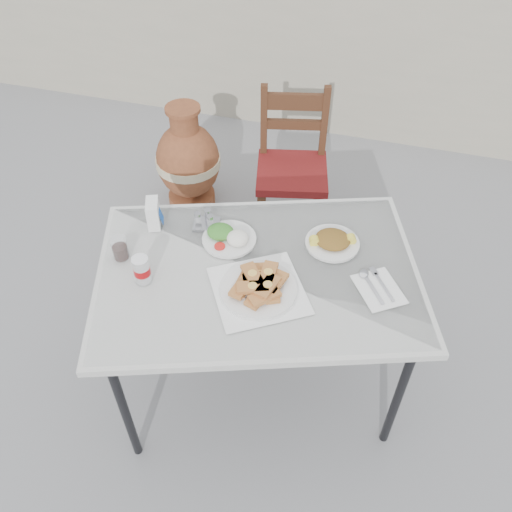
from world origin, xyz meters
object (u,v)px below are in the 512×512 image
(salad_rice_plate, at_px, (229,236))
(napkin_holder, at_px, (153,214))
(salad_chopped_plate, at_px, (333,241))
(chair, at_px, (292,167))
(pide_plate, at_px, (259,285))
(condiment_caddy, at_px, (206,221))
(cola_glass, at_px, (120,249))
(soda_can, at_px, (142,270))
(terracotta_urn, at_px, (188,161))
(cafe_table, at_px, (258,280))

(salad_rice_plate, bearing_deg, napkin_holder, 178.73)
(salad_chopped_plate, relative_size, chair, 0.25)
(pide_plate, xyz_separation_m, condiment_caddy, (-0.32, 0.30, -0.00))
(pide_plate, relative_size, condiment_caddy, 3.54)
(pide_plate, height_order, cola_glass, cola_glass)
(napkin_holder, height_order, condiment_caddy, napkin_holder)
(salad_chopped_plate, relative_size, cola_glass, 2.35)
(salad_chopped_plate, relative_size, condiment_caddy, 1.73)
(salad_rice_plate, xyz_separation_m, cola_glass, (-0.39, -0.22, 0.02))
(pide_plate, xyz_separation_m, cola_glass, (-0.59, 0.02, 0.01))
(salad_rice_plate, distance_m, salad_chopped_plate, 0.44)
(napkin_holder, bearing_deg, soda_can, -95.91)
(salad_rice_plate, distance_m, napkin_holder, 0.34)
(pide_plate, relative_size, cola_glass, 4.81)
(pide_plate, bearing_deg, terracotta_urn, 122.53)
(pide_plate, bearing_deg, cafe_table, 107.08)
(cola_glass, bearing_deg, salad_rice_plate, 28.90)
(soda_can, relative_size, chair, 0.13)
(soda_can, height_order, cola_glass, soda_can)
(condiment_caddy, distance_m, chair, 1.02)
(salad_rice_plate, height_order, condiment_caddy, condiment_caddy)
(salad_rice_plate, relative_size, terracotta_urn, 0.32)
(cola_glass, xyz_separation_m, chair, (0.45, 1.22, -0.35))
(terracotta_urn, bearing_deg, chair, -5.31)
(salad_rice_plate, height_order, salad_chopped_plate, salad_rice_plate)
(pide_plate, relative_size, soda_can, 3.98)
(salad_chopped_plate, height_order, chair, chair)
(salad_chopped_plate, height_order, cola_glass, cola_glass)
(soda_can, bearing_deg, condiment_caddy, 70.30)
(soda_can, distance_m, terracotta_urn, 1.52)
(cafe_table, distance_m, cola_glass, 0.57)
(pide_plate, height_order, napkin_holder, napkin_holder)
(salad_chopped_plate, relative_size, terracotta_urn, 0.32)
(cafe_table, height_order, napkin_holder, napkin_holder)
(cola_glass, height_order, condiment_caddy, cola_glass)
(cafe_table, distance_m, napkin_holder, 0.54)
(soda_can, distance_m, cola_glass, 0.17)
(soda_can, distance_m, chair, 1.40)
(pide_plate, bearing_deg, salad_chopped_plate, 55.76)
(salad_chopped_plate, distance_m, chair, 1.04)
(cafe_table, bearing_deg, cola_glass, -171.95)
(condiment_caddy, bearing_deg, terracotta_urn, 116.97)
(salad_chopped_plate, xyz_separation_m, napkin_holder, (-0.77, -0.09, 0.04))
(salad_rice_plate, relative_size, salad_chopped_plate, 1.01)
(salad_chopped_plate, xyz_separation_m, chair, (-0.37, 0.91, -0.33))
(napkin_holder, bearing_deg, condiment_caddy, -8.69)
(soda_can, bearing_deg, terracotta_urn, 105.56)
(napkin_holder, distance_m, chair, 1.14)
(cafe_table, xyz_separation_m, salad_rice_plate, (-0.17, 0.14, 0.08))
(salad_chopped_plate, distance_m, terracotta_urn, 1.52)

